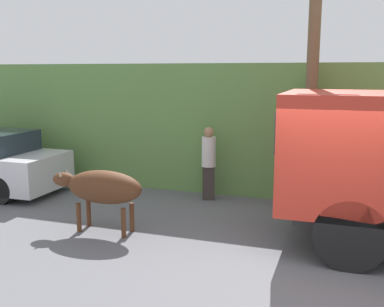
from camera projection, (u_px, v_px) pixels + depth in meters
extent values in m
plane|color=slate|center=(332.00, 271.00, 6.97)|extent=(60.00, 60.00, 0.00)
cube|color=#608C47|center=(343.00, 120.00, 13.32)|extent=(32.00, 6.90, 3.25)
cube|color=red|center=(348.00, 149.00, 7.74)|extent=(2.15, 2.39, 1.96)
cube|color=#232D38|center=(284.00, 127.00, 8.03)|extent=(0.04, 2.03, 0.69)
cylinder|color=black|center=(350.00, 232.00, 7.05)|extent=(1.14, 0.53, 1.14)
ellipsoid|color=#512D19|center=(104.00, 187.00, 8.53)|extent=(1.54, 0.64, 0.64)
ellipsoid|color=#512D19|center=(64.00, 179.00, 8.80)|extent=(0.48, 0.28, 0.28)
cone|color=#B7AD93|center=(60.00, 174.00, 8.68)|extent=(0.06, 0.06, 0.11)
cone|color=#B7AD93|center=(67.00, 171.00, 8.88)|extent=(0.06, 0.06, 0.11)
cylinder|color=#512D19|center=(79.00, 218.00, 8.63)|extent=(0.09, 0.09, 0.57)
cylinder|color=#512D19|center=(89.00, 212.00, 8.96)|extent=(0.09, 0.09, 0.57)
cylinder|color=#512D19|center=(123.00, 223.00, 8.33)|extent=(0.09, 0.09, 0.57)
cylinder|color=#512D19|center=(132.00, 217.00, 8.66)|extent=(0.09, 0.09, 0.57)
cylinder|color=black|center=(3.00, 190.00, 10.50)|extent=(0.66, 0.29, 0.66)
cube|color=#38332D|center=(209.00, 183.00, 10.80)|extent=(0.33, 0.27, 0.82)
cylinder|color=silver|center=(209.00, 152.00, 10.66)|extent=(0.43, 0.43, 0.71)
sphere|color=#A87A56|center=(209.00, 132.00, 10.58)|extent=(0.23, 0.23, 0.23)
cylinder|color=brown|center=(313.00, 57.00, 9.69)|extent=(0.26, 0.26, 6.71)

